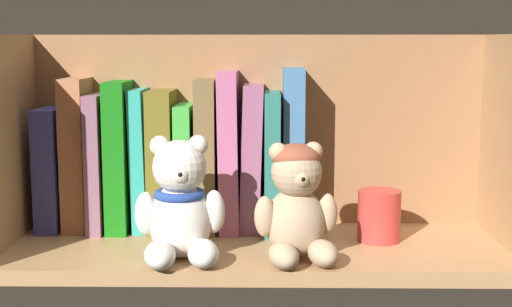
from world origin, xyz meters
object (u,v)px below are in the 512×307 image
at_px(book_9, 252,157).
at_px(teddy_bear_larger, 180,207).
at_px(book_1, 78,154).
at_px(teddy_bear_smaller, 297,205).
at_px(book_0, 53,168).
at_px(book_4, 141,159).
at_px(book_10, 272,161).
at_px(book_7, 207,154).
at_px(book_6, 186,166).
at_px(book_8, 230,151).
at_px(book_11, 293,149).
at_px(pillar_candle, 379,216).
at_px(book_2, 100,161).
at_px(book_3, 121,155).
at_px(book_5, 163,160).

distance_m(book_9, teddy_bear_larger, 0.19).
height_order(book_1, teddy_bear_smaller, book_1).
bearing_deg(teddy_bear_smaller, book_0, 156.18).
distance_m(book_4, book_10, 0.19).
xyz_separation_m(book_4, teddy_bear_smaller, (0.22, -0.16, -0.03)).
height_order(book_0, book_7, book_7).
xyz_separation_m(book_6, teddy_bear_larger, (0.01, -0.16, -0.03)).
height_order(book_8, book_11, book_11).
distance_m(book_4, book_11, 0.23).
bearing_deg(book_6, book_9, -0.00).
bearing_deg(book_9, pillar_candle, -20.90).
height_order(book_1, book_8, book_8).
bearing_deg(teddy_bear_smaller, book_11, 89.91).
bearing_deg(book_2, book_10, 0.00).
height_order(book_0, teddy_bear_smaller, book_0).
xyz_separation_m(book_2, book_6, (0.13, 0.00, -0.01)).
height_order(book_0, book_3, book_3).
height_order(book_3, book_11, book_11).
distance_m(book_0, book_5, 0.17).
distance_m(book_3, book_11, 0.26).
xyz_separation_m(book_2, book_11, (0.29, 0.00, 0.02)).
distance_m(book_0, book_10, 0.33).
height_order(book_6, book_10, book_10).
relative_size(book_3, book_8, 0.94).
relative_size(book_2, book_6, 1.08).
relative_size(book_4, book_5, 1.01).
height_order(book_10, book_11, book_11).
relative_size(book_5, book_10, 1.01).
distance_m(book_8, teddy_bear_larger, 0.18).
height_order(book_0, book_4, book_4).
relative_size(book_0, teddy_bear_larger, 1.13).
relative_size(book_5, book_6, 1.11).
distance_m(book_8, book_11, 0.09).
bearing_deg(pillar_candle, book_9, 159.10).
relative_size(book_4, pillar_candle, 2.90).
distance_m(book_7, teddy_bear_smaller, 0.21).
relative_size(book_7, book_8, 0.95).
xyz_separation_m(book_1, teddy_bear_larger, (0.17, -0.16, -0.04)).
height_order(book_11, pillar_candle, book_11).
height_order(book_3, teddy_bear_smaller, book_3).
bearing_deg(pillar_candle, teddy_bear_larger, -161.05).
xyz_separation_m(book_1, book_5, (0.13, 0.00, -0.01)).
distance_m(book_1, teddy_bear_smaller, 0.36).
bearing_deg(book_2, book_9, -0.00).
relative_size(book_3, book_5, 1.06).
xyz_separation_m(book_4, pillar_candle, (0.34, -0.07, -0.07)).
relative_size(book_4, book_11, 0.87).
height_order(book_4, book_5, book_4).
distance_m(book_4, book_7, 0.10).
xyz_separation_m(teddy_bear_larger, teddy_bear_smaller, (0.15, 0.00, 0.00)).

